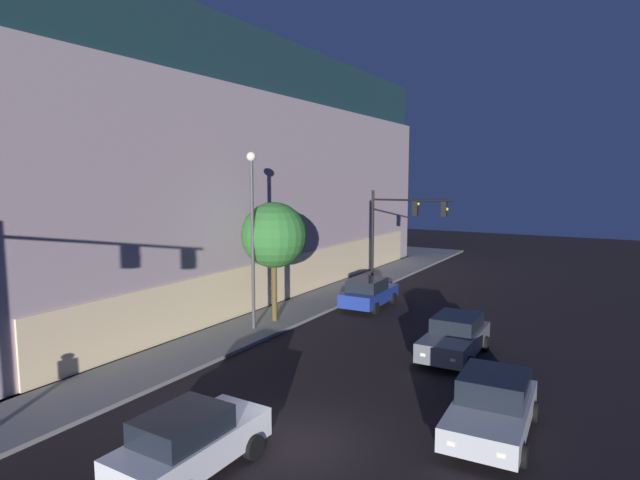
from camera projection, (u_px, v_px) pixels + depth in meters
ground_plane at (299, 445)px, 14.09m from camera, size 120.00×120.00×0.00m
modern_building at (124, 175)px, 38.31m from camera, size 37.74×30.88×15.17m
traffic_light_far_corner at (401, 221)px, 32.48m from camera, size 0.55×5.18×6.34m
street_lamp_sidewalk at (252, 220)px, 24.02m from camera, size 0.44×0.44×8.29m
sidewalk_tree at (274, 235)px, 25.45m from camera, size 3.25×3.25×5.94m
car_white at (190, 442)px, 12.58m from camera, size 4.17×2.02×1.67m
car_silver at (492, 405)px, 14.68m from camera, size 4.59×2.39×1.67m
car_grey at (455, 337)px, 21.00m from camera, size 4.55×2.15×1.66m
car_blue at (369, 293)px, 29.07m from camera, size 4.39×2.23×1.68m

